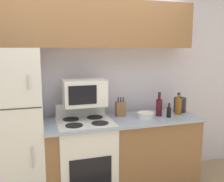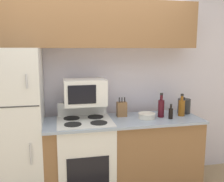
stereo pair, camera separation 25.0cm
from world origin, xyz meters
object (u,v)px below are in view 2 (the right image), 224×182
Objects in this scene: knife_block at (122,109)px; bottle_soy_sauce at (171,113)px; stove at (85,158)px; microwave at (85,92)px; bottle_wine_red at (161,108)px; kettle at (184,106)px; bottle_whiskey at (182,107)px; refrigerator at (14,128)px; bowl at (147,116)px.

knife_block is 0.59m from bottle_soy_sauce.
microwave is (0.02, 0.11, 0.77)m from stove.
bottle_wine_red reaches higher than bottle_soy_sauce.
kettle is (1.29, 0.00, -0.23)m from microwave.
knife_block reaches higher than bottle_soy_sauce.
bottle_wine_red is 0.39m from kettle.
bottle_whiskey is 0.22m from bottle_soy_sauce.
refrigerator is at bearing 174.80° from bottle_soy_sauce.
stove is at bearing -4.59° from refrigerator.
bottle_soy_sauce is at bearing -51.51° from bottle_wine_red.
bottle_wine_red reaches higher than knife_block.
refrigerator reaches higher than bottle_soy_sauce.
bottle_wine_red reaches higher than stove.
bowl is (1.54, -0.09, 0.08)m from refrigerator.
microwave is (0.81, 0.05, 0.38)m from refrigerator.
refrigerator is at bearing 176.54° from bowl.
refrigerator is 1.54m from bowl.
refrigerator is 1.61× the size of stove.
stove is 0.89m from bowl.
kettle reaches higher than bowl.
refrigerator is at bearing 175.41° from stove.
knife_block is (0.45, 0.01, -0.23)m from microwave.
microwave is at bearing 79.46° from stove.
microwave is 2.73× the size of bottle_soy_sauce.
stove is (0.79, -0.06, -0.40)m from refrigerator.
microwave is 1.64× the size of bottle_wine_red.
microwave is 0.80m from bowl.
bottle_whiskey is at bearing -1.02° from bottle_wine_red.
bowl is (0.75, -0.03, 0.48)m from stove.
bottle_soy_sauce is at bearing -14.61° from bowl.
microwave is at bearing 174.34° from bottle_whiskey.
bottle_whiskey is (0.47, 0.03, 0.07)m from bowl.
kettle is at bearing 0.10° from microwave.
knife_block is at bearing 179.40° from kettle.
bottle_soy_sauce is (1.81, -0.17, 0.12)m from refrigerator.
microwave reaches higher than bottle_whiskey.
stove reaches higher than bowl.
bottle_soy_sauce is (-0.19, -0.10, -0.04)m from bottle_whiskey.
refrigerator is at bearing -178.55° from kettle.
bowl is 0.59m from kettle.
refrigerator reaches higher than bottle_wine_red.
knife_block reaches higher than stove.
knife_block is 0.32m from bowl.
bottle_whiskey is at bearing -0.18° from stove.
bottle_soy_sauce reaches higher than stove.
bottle_whiskey is at bearing 3.12° from bowl.
refrigerator is at bearing -177.19° from knife_block.
knife_block is at bearing 14.79° from stove.
microwave is at bearing 167.84° from bottle_soy_sauce.
bottle_whiskey is at bearing -1.92° from refrigerator.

